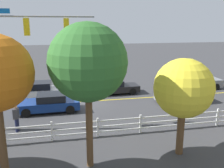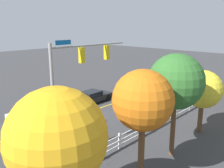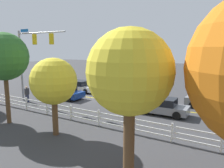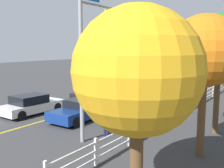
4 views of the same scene
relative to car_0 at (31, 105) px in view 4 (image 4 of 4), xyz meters
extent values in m
plane|color=#38383A|center=(-3.44, 2.11, -0.67)|extent=(120.00, 120.00, 0.00)
cube|color=gold|center=(-7.44, 2.11, -0.67)|extent=(28.00, 0.16, 0.01)
cylinder|color=gray|center=(2.22, 6.72, 2.91)|extent=(0.20, 0.20, 7.16)
cylinder|color=gray|center=(-0.91, 6.72, 6.19)|extent=(6.26, 0.12, 0.12)
cube|color=gold|center=(-0.07, 6.72, 5.59)|extent=(0.32, 0.28, 1.00)
sphere|color=red|center=(-0.07, 6.57, 5.91)|extent=(0.17, 0.17, 0.17)
sphere|color=orange|center=(-0.07, 6.57, 5.59)|extent=(0.17, 0.17, 0.17)
sphere|color=#148C19|center=(-0.07, 6.57, 5.27)|extent=(0.17, 0.17, 0.17)
cube|color=gold|center=(-2.35, 6.72, 5.59)|extent=(0.32, 0.28, 1.00)
sphere|color=red|center=(-2.35, 6.57, 5.91)|extent=(0.17, 0.17, 0.17)
sphere|color=orange|center=(-2.35, 6.57, 5.59)|extent=(0.17, 0.17, 0.17)
sphere|color=#148C19|center=(-2.35, 6.57, 5.27)|extent=(0.17, 0.17, 0.17)
cube|color=silver|center=(-0.07, 0.00, -0.17)|extent=(4.57, 2.05, 0.57)
cube|color=black|center=(0.16, 0.00, 0.42)|extent=(2.25, 1.79, 0.60)
cylinder|color=black|center=(-1.63, -0.86, -0.35)|extent=(0.65, 0.24, 0.64)
cylinder|color=black|center=(-1.58, 0.95, -0.35)|extent=(0.65, 0.24, 0.64)
cylinder|color=black|center=(1.44, -0.94, -0.35)|extent=(0.65, 0.24, 0.64)
cylinder|color=black|center=(1.49, 0.86, -0.35)|extent=(0.65, 0.24, 0.64)
cube|color=black|center=(-6.74, 0.25, -0.17)|extent=(4.63, 1.91, 0.57)
cube|color=black|center=(-6.51, 0.26, 0.37)|extent=(2.02, 1.63, 0.50)
cylinder|color=black|center=(-8.26, -0.62, -0.35)|extent=(0.65, 0.25, 0.64)
cylinder|color=black|center=(-8.32, 0.98, -0.35)|extent=(0.65, 0.25, 0.64)
cylinder|color=black|center=(-5.15, -0.49, -0.35)|extent=(0.65, 0.25, 0.64)
cylinder|color=black|center=(-5.22, 1.11, -0.35)|extent=(0.65, 0.25, 0.64)
cube|color=slate|center=(-15.42, 0.07, -0.08)|extent=(4.82, 2.06, 0.74)
cube|color=black|center=(-15.19, 0.06, 0.57)|extent=(2.00, 1.76, 0.58)
cylinder|color=black|center=(-17.07, -0.75, -0.35)|extent=(0.65, 0.24, 0.64)
cylinder|color=black|center=(-17.00, 1.01, -0.35)|extent=(0.65, 0.24, 0.64)
cylinder|color=black|center=(-13.84, -0.87, -0.35)|extent=(0.65, 0.24, 0.64)
cylinder|color=black|center=(-13.78, 0.88, -0.35)|extent=(0.65, 0.24, 0.64)
cube|color=navy|center=(-0.86, 3.93, -0.14)|extent=(4.57, 2.03, 0.62)
cube|color=black|center=(-1.09, 3.93, 0.43)|extent=(2.11, 1.78, 0.52)
cylinder|color=black|center=(0.66, 4.87, -0.35)|extent=(0.64, 0.23, 0.64)
cylinder|color=black|center=(0.70, 3.06, -0.35)|extent=(0.64, 0.23, 0.64)
cylinder|color=black|center=(-2.42, 4.81, -0.35)|extent=(0.64, 0.23, 0.64)
cylinder|color=black|center=(-2.38, 2.99, -0.35)|extent=(0.64, 0.23, 0.64)
cube|color=slate|center=(-11.81, 4.01, -0.16)|extent=(4.61, 1.91, 0.59)
cube|color=black|center=(-12.03, 4.00, 0.43)|extent=(2.16, 1.63, 0.58)
cylinder|color=black|center=(-10.30, 4.87, -0.35)|extent=(0.65, 0.25, 0.64)
cylinder|color=black|center=(-10.23, 3.28, -0.35)|extent=(0.65, 0.25, 0.64)
cylinder|color=black|center=(-13.38, 4.74, -0.35)|extent=(0.65, 0.25, 0.64)
cylinder|color=black|center=(-13.31, 3.14, -0.35)|extent=(0.65, 0.25, 0.64)
cylinder|color=#191E3F|center=(0.91, 7.35, -0.25)|extent=(0.16, 0.16, 0.85)
cylinder|color=#191E3F|center=(0.86, 7.15, -0.25)|extent=(0.16, 0.16, 0.85)
cube|color=#333338|center=(0.88, 7.25, 0.49)|extent=(0.34, 0.45, 0.62)
sphere|color=tan|center=(0.88, 7.25, 0.91)|extent=(0.22, 0.22, 0.22)
cube|color=white|center=(-16.84, 8.96, -0.10)|extent=(0.10, 0.10, 1.15)
cube|color=white|center=(-14.24, 8.96, -0.10)|extent=(0.10, 0.10, 1.15)
cube|color=white|center=(-11.64, 8.96, -0.10)|extent=(0.10, 0.10, 1.15)
cube|color=white|center=(-9.04, 8.96, -0.10)|extent=(0.10, 0.10, 1.15)
cube|color=white|center=(-6.44, 8.96, -0.10)|extent=(0.10, 0.10, 1.15)
cube|color=white|center=(-3.84, 8.96, -0.10)|extent=(0.10, 0.10, 1.15)
cube|color=white|center=(-1.24, 8.96, -0.10)|extent=(0.10, 0.10, 1.15)
cube|color=white|center=(1.36, 8.96, -0.10)|extent=(0.10, 0.10, 1.15)
cube|color=white|center=(3.96, 8.96, -0.10)|extent=(0.10, 0.10, 1.15)
cube|color=white|center=(-6.44, 8.96, 0.28)|extent=(26.00, 0.06, 0.09)
cube|color=white|center=(-6.44, 8.96, -0.07)|extent=(26.00, 0.06, 0.09)
cube|color=white|center=(-6.44, 8.96, -0.39)|extent=(26.00, 0.06, 0.09)
cylinder|color=brown|center=(5.15, 11.49, 0.62)|extent=(0.41, 0.41, 2.59)
sphere|color=gold|center=(5.15, 11.49, 3.38)|extent=(3.90, 3.90, 3.90)
cylinder|color=brown|center=(0.62, 12.12, 1.05)|extent=(0.33, 0.33, 3.45)
sphere|color=#C66614|center=(0.62, 12.12, 3.92)|extent=(3.05, 3.05, 3.05)
cylinder|color=brown|center=(-3.03, 11.87, 1.12)|extent=(0.31, 0.31, 3.59)
sphere|color=#2D6628|center=(-3.03, 11.87, 4.19)|extent=(3.39, 3.39, 3.39)
camera|label=1|loc=(-1.91, 22.12, 5.77)|focal=39.47mm
camera|label=2|loc=(9.69, 18.64, 7.48)|focal=38.30mm
camera|label=3|loc=(-17.54, 21.15, 4.79)|focal=35.13mm
camera|label=4|loc=(11.95, 15.29, 4.07)|focal=42.61mm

